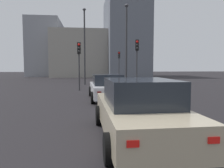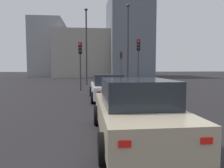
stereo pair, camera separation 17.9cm
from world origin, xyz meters
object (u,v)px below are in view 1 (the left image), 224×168
at_px(car_white_lead, 107,87).
at_px(traffic_light_far_left, 119,60).
at_px(street_lamp_kerbside, 126,39).
at_px(car_beige_second, 138,110).
at_px(street_lamp_far, 85,41).
at_px(traffic_light_near_right, 137,54).
at_px(traffic_light_near_left, 79,56).

distance_m(car_white_lead, traffic_light_far_left, 16.99).
bearing_deg(street_lamp_kerbside, car_beige_second, 170.93).
height_order(car_white_lead, car_beige_second, car_beige_second).
height_order(car_white_lead, traffic_light_far_left, traffic_light_far_left).
relative_size(traffic_light_far_left, street_lamp_far, 0.50).
bearing_deg(street_lamp_kerbside, traffic_light_near_right, -153.51).
distance_m(car_white_lead, street_lamp_far, 11.45).
bearing_deg(car_white_lead, traffic_light_near_right, -31.53).
relative_size(street_lamp_kerbside, street_lamp_far, 0.92).
relative_size(car_white_lead, traffic_light_near_left, 1.25).
height_order(car_white_lead, street_lamp_kerbside, street_lamp_kerbside).
bearing_deg(traffic_light_near_left, street_lamp_kerbside, 108.21).
distance_m(car_beige_second, traffic_light_far_left, 23.95).
height_order(traffic_light_near_right, traffic_light_far_left, traffic_light_near_right).
relative_size(car_white_lead, street_lamp_far, 0.60).
bearing_deg(traffic_light_near_right, car_white_lead, -25.11).
height_order(car_beige_second, traffic_light_near_right, traffic_light_near_right).
bearing_deg(traffic_light_far_left, traffic_light_near_right, 1.89).
distance_m(traffic_light_near_left, traffic_light_far_left, 12.66).
bearing_deg(car_beige_second, car_white_lead, 0.75).
xyz_separation_m(car_white_lead, traffic_light_far_left, (16.56, -3.19, 2.14)).
height_order(traffic_light_near_right, street_lamp_far, street_lamp_far).
xyz_separation_m(car_beige_second, traffic_light_near_left, (12.02, 1.96, 2.01)).
xyz_separation_m(traffic_light_far_left, street_lamp_kerbside, (-10.03, 0.84, 1.50)).
height_order(car_beige_second, street_lamp_kerbside, street_lamp_kerbside).
height_order(car_beige_second, traffic_light_far_left, traffic_light_far_left).
bearing_deg(traffic_light_near_right, street_lamp_kerbside, -148.52).
distance_m(car_beige_second, street_lamp_far, 18.25).
distance_m(traffic_light_near_right, traffic_light_far_left, 11.36).
xyz_separation_m(car_white_lead, street_lamp_far, (10.65, 1.39, 3.96)).
distance_m(traffic_light_near_left, street_lamp_far, 6.06).
xyz_separation_m(traffic_light_near_left, traffic_light_far_left, (11.64, -4.97, 0.08)).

